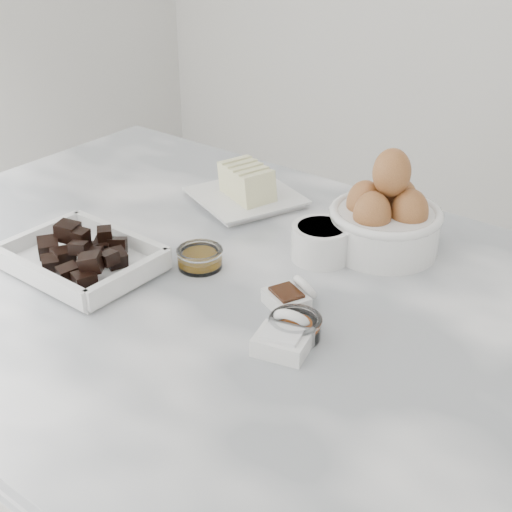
% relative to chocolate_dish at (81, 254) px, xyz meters
% --- Properties ---
extents(marble_slab, '(1.20, 0.80, 0.04)m').
position_rel_chocolate_dish_xyz_m(marble_slab, '(0.20, 0.09, -0.04)').
color(marble_slab, white).
rests_on(marble_slab, cabinet).
extents(chocolate_dish, '(0.21, 0.16, 0.06)m').
position_rel_chocolate_dish_xyz_m(chocolate_dish, '(0.00, 0.00, 0.00)').
color(chocolate_dish, white).
rests_on(chocolate_dish, marble_slab).
extents(butter_plate, '(0.21, 0.21, 0.07)m').
position_rel_chocolate_dish_xyz_m(butter_plate, '(0.04, 0.32, 0.00)').
color(butter_plate, white).
rests_on(butter_plate, marble_slab).
extents(sugar_ramekin, '(0.09, 0.09, 0.05)m').
position_rel_chocolate_dish_xyz_m(sugar_ramekin, '(0.25, 0.23, 0.01)').
color(sugar_ramekin, white).
rests_on(sugar_ramekin, marble_slab).
extents(egg_bowl, '(0.17, 0.17, 0.16)m').
position_rel_chocolate_dish_xyz_m(egg_bowl, '(0.31, 0.31, 0.03)').
color(egg_bowl, white).
rests_on(egg_bowl, marble_slab).
extents(honey_bowl, '(0.07, 0.07, 0.03)m').
position_rel_chocolate_dish_xyz_m(honey_bowl, '(0.13, 0.11, -0.01)').
color(honey_bowl, white).
rests_on(honey_bowl, marble_slab).
extents(zest_bowl, '(0.07, 0.07, 0.03)m').
position_rel_chocolate_dish_xyz_m(zest_bowl, '(0.33, 0.05, -0.01)').
color(zest_bowl, white).
rests_on(zest_bowl, marble_slab).
extents(vanilla_spoon, '(0.07, 0.08, 0.04)m').
position_rel_chocolate_dish_xyz_m(vanilla_spoon, '(0.29, 0.10, -0.01)').
color(vanilla_spoon, white).
rests_on(vanilla_spoon, marble_slab).
extents(salt_spoon, '(0.07, 0.09, 0.05)m').
position_rel_chocolate_dish_xyz_m(salt_spoon, '(0.34, 0.02, -0.01)').
color(salt_spoon, white).
rests_on(salt_spoon, marble_slab).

